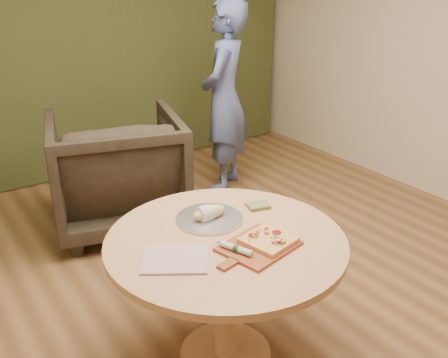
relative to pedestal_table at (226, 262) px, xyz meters
The scene contains 12 objects.
room_shell 0.87m from the pedestal_table, 26.54° to the left, with size 5.04×6.04×2.84m.
curtain 3.18m from the pedestal_table, 83.80° to the left, with size 4.80×0.14×2.78m, color #303719.
pedestal_table is the anchor object (origin of this frame).
pizza_paddle 0.23m from the pedestal_table, 67.58° to the right, with size 0.47×0.35×0.01m.
flatbread_pizza 0.27m from the pedestal_table, 51.50° to the right, with size 0.26×0.26×0.04m.
cutlery_roll 0.23m from the pedestal_table, 106.42° to the right, with size 0.09×0.19×0.03m.
newspaper 0.34m from the pedestal_table, behind, with size 0.30×0.25×0.01m, color silver.
serving_tray 0.26m from the pedestal_table, 80.00° to the left, with size 0.36×0.36×0.02m.
bread_roll 0.28m from the pedestal_table, 82.37° to the left, with size 0.19×0.09×0.09m.
green_packet 0.42m from the pedestal_table, 28.18° to the left, with size 0.12×0.10×0.02m, color #535C29.
armchair 1.79m from the pedestal_table, 84.97° to the left, with size 1.01×0.95×1.04m, color black.
person_standing 2.35m from the pedestal_table, 55.98° to the left, with size 0.64×0.42×1.76m, color #4F619C.
Camera 1 is at (-1.56, -1.96, 1.99)m, focal length 40.00 mm.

